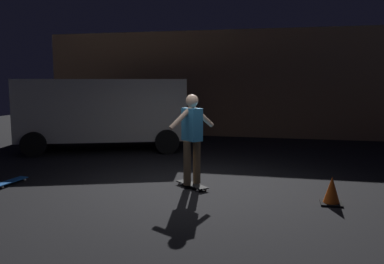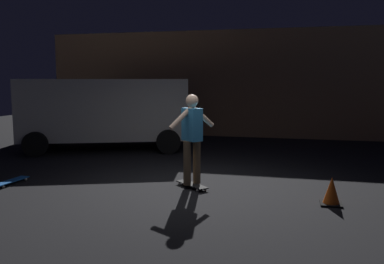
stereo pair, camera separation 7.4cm
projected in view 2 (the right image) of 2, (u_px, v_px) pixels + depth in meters
name	position (u px, v px, depth m)	size (l,w,h in m)	color
ground_plane	(188.00, 189.00, 7.45)	(28.00, 28.00, 0.00)	black
low_building	(234.00, 83.00, 16.14)	(13.41, 3.85, 3.75)	#AD7F56
parked_van	(105.00, 109.00, 11.72)	(4.98, 3.55, 2.03)	silver
skateboard_ridden	(192.00, 185.00, 7.57)	(0.72, 0.66, 0.07)	black
skateboard_spare	(11.00, 181.00, 7.84)	(0.27, 0.79, 0.07)	#1959B2
skater	(192.00, 133.00, 7.44)	(0.71, 0.80, 1.67)	brown
traffic_cone	(332.00, 192.00, 6.51)	(0.34, 0.34, 0.46)	black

